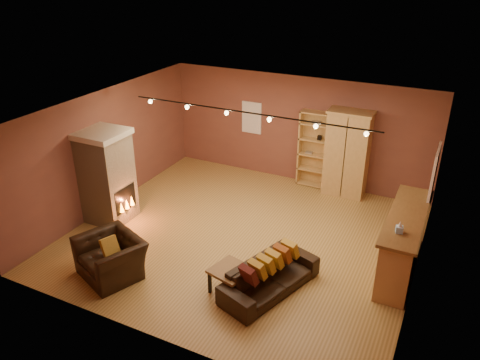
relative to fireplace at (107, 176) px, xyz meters
The scene contains 16 objects.
floor 3.28m from the fireplace, 11.16° to the left, with size 7.00×7.00×0.00m, color olive.
ceiling 3.55m from the fireplace, 11.16° to the left, with size 7.00×7.00×0.00m, color brown.
back_wall 4.92m from the fireplace, 51.69° to the left, with size 7.00×0.02×2.80m, color brown.
left_wall 0.83m from the fireplace, 127.41° to the left, with size 0.02×6.50×2.80m, color brown.
right_wall 6.58m from the fireplace, ahead, with size 0.02×6.50×2.80m, color brown.
fireplace is the anchor object (origin of this frame).
back_window 4.24m from the fireplace, 65.55° to the left, with size 0.56×0.04×0.86m, color white.
bookcase 5.18m from the fireplace, 46.29° to the left, with size 0.82×0.32×2.00m.
armoire 5.70m from the fireplace, 38.83° to the left, with size 1.07×0.61×2.18m.
bar_counter 6.32m from the fireplace, ahead, with size 0.66×2.50×1.19m.
tissue_box 6.20m from the fireplace, ahead, with size 0.14×0.14×0.22m.
right_window 6.84m from the fireplace, 17.08° to the left, with size 0.05×0.90×1.00m, color white.
loveseat 4.37m from the fireplace, 10.36° to the right, with size 1.17×2.05×0.80m.
armchair 2.23m from the fireplace, 49.72° to the right, with size 1.36×1.14×1.02m.
coffee_table 3.86m from the fireplace, 17.12° to the right, with size 0.77×0.77×0.48m.
track_rail 3.54m from the fireplace, 14.74° to the left, with size 5.20×0.09×0.13m.
Camera 1 is at (3.71, -7.69, 5.45)m, focal length 35.00 mm.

